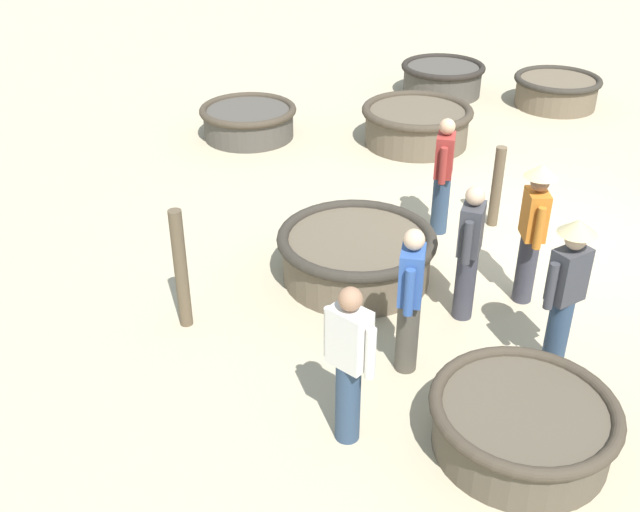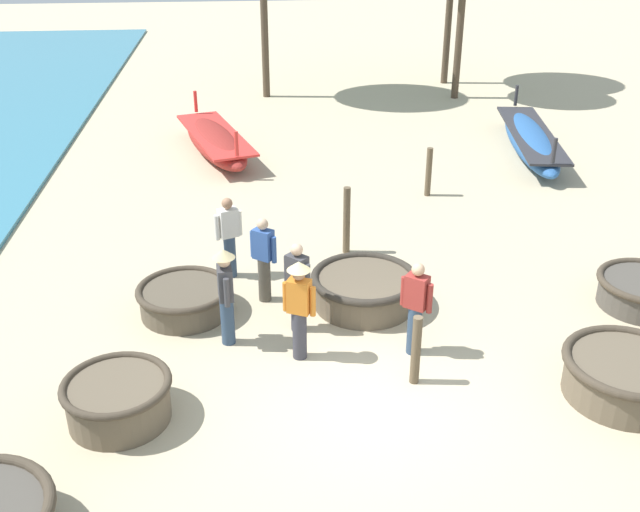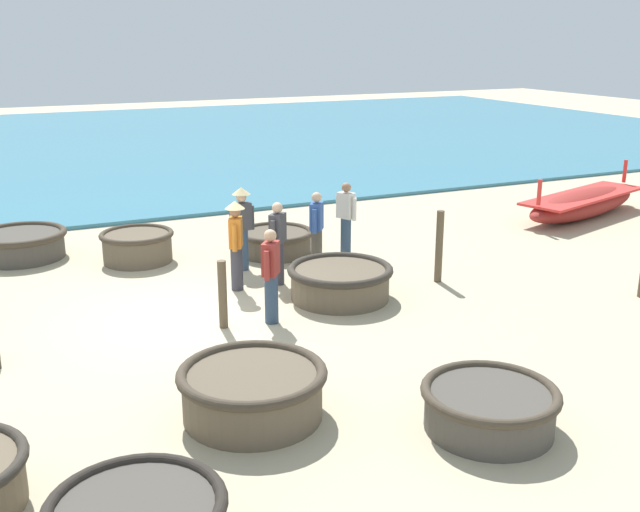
% 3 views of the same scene
% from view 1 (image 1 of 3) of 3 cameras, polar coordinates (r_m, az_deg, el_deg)
% --- Properties ---
extents(ground_plane, '(80.00, 80.00, 0.00)m').
position_cam_1_polar(ground_plane, '(10.18, 16.77, 1.16)').
color(ground_plane, '#BCAD8C').
extents(coracle_far_left, '(1.87, 1.87, 0.61)m').
position_cam_1_polar(coracle_far_left, '(8.80, 2.79, 0.19)').
color(coracle_far_left, brown).
rests_on(coracle_far_left, ground).
extents(coracle_far_right, '(1.61, 1.61, 0.58)m').
position_cam_1_polar(coracle_far_right, '(15.13, 17.56, 11.97)').
color(coracle_far_right, brown).
rests_on(coracle_far_right, ground).
extents(coracle_upturned, '(1.65, 1.65, 0.54)m').
position_cam_1_polar(coracle_upturned, '(13.02, -5.48, 10.26)').
color(coracle_upturned, '#4C473F').
rests_on(coracle_upturned, ground).
extents(coracle_front_right, '(1.64, 1.64, 0.61)m').
position_cam_1_polar(coracle_front_right, '(15.32, 9.30, 13.26)').
color(coracle_front_right, '#4C473F').
rests_on(coracle_front_right, ground).
extents(coracle_nearest, '(1.84, 1.84, 0.65)m').
position_cam_1_polar(coracle_nearest, '(12.75, 7.37, 9.97)').
color(coracle_nearest, brown).
rests_on(coracle_nearest, ground).
extents(coracle_center, '(1.63, 1.63, 0.52)m').
position_cam_1_polar(coracle_center, '(6.78, 15.15, -12.19)').
color(coracle_center, brown).
rests_on(coracle_center, ground).
extents(fisherman_by_coracle, '(0.40, 0.40, 1.57)m').
position_cam_1_polar(fisherman_by_coracle, '(8.01, 11.28, 0.44)').
color(fisherman_by_coracle, '#383842').
rests_on(fisherman_by_coracle, ground).
extents(fisherman_with_hat, '(0.45, 0.38, 1.57)m').
position_cam_1_polar(fisherman_with_hat, '(7.13, 6.87, -3.19)').
color(fisherman_with_hat, '#4C473D').
rests_on(fisherman_with_hat, ground).
extents(fisherman_standing_right, '(0.49, 0.36, 1.67)m').
position_cam_1_polar(fisherman_standing_right, '(8.40, 15.93, 2.26)').
color(fisherman_standing_right, '#383842').
rests_on(fisherman_standing_right, ground).
extents(fisherman_hauling, '(0.49, 0.34, 1.57)m').
position_cam_1_polar(fisherman_hauling, '(6.31, 2.21, -8.08)').
color(fisherman_hauling, '#2D425B').
rests_on(fisherman_hauling, ground).
extents(fisherman_crouching, '(0.36, 0.53, 1.67)m').
position_cam_1_polar(fisherman_crouching, '(7.39, 18.26, -2.24)').
color(fisherman_crouching, '#2D425B').
rests_on(fisherman_crouching, ground).
extents(fisherman_standing_left, '(0.44, 0.38, 1.57)m').
position_cam_1_polar(fisherman_standing_left, '(9.72, 9.36, 6.20)').
color(fisherman_standing_left, '#2D425B').
rests_on(fisherman_standing_left, ground).
extents(mooring_post_shoreline, '(0.14, 0.14, 1.12)m').
position_cam_1_polar(mooring_post_shoreline, '(10.16, 13.32, 5.15)').
color(mooring_post_shoreline, brown).
rests_on(mooring_post_shoreline, ground).
extents(mooring_post_inland, '(0.14, 0.14, 1.38)m').
position_cam_1_polar(mooring_post_inland, '(7.93, -10.56, -1.02)').
color(mooring_post_inland, brown).
rests_on(mooring_post_inland, ground).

